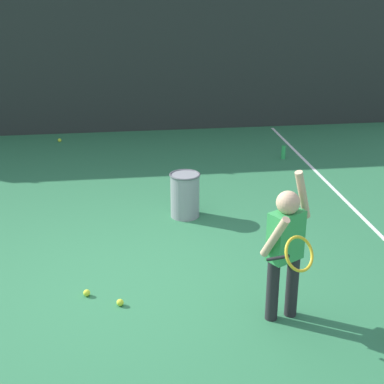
# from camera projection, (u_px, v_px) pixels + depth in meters

# --- Properties ---
(ground_plane) EXTENTS (20.00, 20.00, 0.00)m
(ground_plane) POSITION_uv_depth(u_px,v_px,m) (128.00, 283.00, 5.65)
(ground_plane) COLOR #2D7247
(court_line_sideline) EXTENTS (0.05, 9.00, 0.00)m
(court_line_sideline) POSITION_uv_depth(u_px,v_px,m) (369.00, 224.00, 6.93)
(court_line_sideline) COLOR white
(court_line_sideline) RESTS_ON ground
(back_fence_windscreen) EXTENTS (11.87, 0.08, 3.61)m
(back_fence_windscreen) POSITION_uv_depth(u_px,v_px,m) (115.00, 34.00, 10.22)
(back_fence_windscreen) COLOR #282D2B
(back_fence_windscreen) RESTS_ON ground
(fence_post_2) EXTENTS (0.09, 0.09, 3.76)m
(fence_post_2) POSITION_uv_depth(u_px,v_px,m) (114.00, 29.00, 10.24)
(fence_post_2) COLOR slate
(fence_post_2) RESTS_ON ground
(fence_post_3) EXTENTS (0.09, 0.09, 3.76)m
(fence_post_3) POSITION_uv_depth(u_px,v_px,m) (271.00, 27.00, 10.60)
(fence_post_3) COLOR slate
(fence_post_3) RESTS_ON ground
(tennis_player) EXTENTS (0.51, 0.81, 1.35)m
(tennis_player) POSITION_uv_depth(u_px,v_px,m) (286.00, 245.00, 4.82)
(tennis_player) COLOR #232326
(tennis_player) RESTS_ON ground
(ball_hopper) EXTENTS (0.38, 0.38, 0.56)m
(ball_hopper) POSITION_uv_depth(u_px,v_px,m) (185.00, 195.00, 7.07)
(ball_hopper) COLOR gray
(ball_hopper) RESTS_ON ground
(water_bottle) EXTENTS (0.07, 0.07, 0.22)m
(water_bottle) POSITION_uv_depth(u_px,v_px,m) (283.00, 152.00, 9.28)
(water_bottle) COLOR green
(water_bottle) RESTS_ON ground
(tennis_ball_0) EXTENTS (0.07, 0.07, 0.07)m
(tennis_ball_0) POSITION_uv_depth(u_px,v_px,m) (87.00, 293.00, 5.41)
(tennis_ball_0) COLOR #CCE033
(tennis_ball_0) RESTS_ON ground
(tennis_ball_1) EXTENTS (0.07, 0.07, 0.07)m
(tennis_ball_1) POSITION_uv_depth(u_px,v_px,m) (60.00, 140.00, 10.19)
(tennis_ball_1) COLOR #CCE033
(tennis_ball_1) RESTS_ON ground
(tennis_ball_3) EXTENTS (0.07, 0.07, 0.07)m
(tennis_ball_3) POSITION_uv_depth(u_px,v_px,m) (120.00, 302.00, 5.26)
(tennis_ball_3) COLOR #CCE033
(tennis_ball_3) RESTS_ON ground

